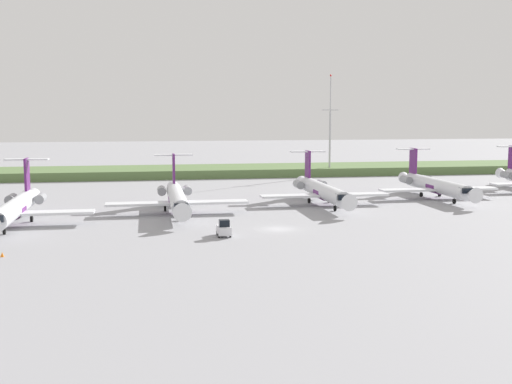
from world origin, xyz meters
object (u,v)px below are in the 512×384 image
at_px(regional_jet_third, 177,197).
at_px(antenna_mast, 330,134).
at_px(regional_jet_fifth, 435,185).
at_px(safety_cone_rear_marker, 2,254).
at_px(baggage_tug, 224,229).
at_px(regional_jet_second, 15,207).
at_px(regional_jet_fourth, 322,190).

relative_size(regional_jet_third, antenna_mast, 1.20).
relative_size(regional_jet_fifth, safety_cone_rear_marker, 56.36).
relative_size(regional_jet_third, safety_cone_rear_marker, 56.36).
height_order(regional_jet_third, regional_jet_fifth, same).
relative_size(regional_jet_third, baggage_tug, 9.69).
height_order(regional_jet_second, regional_jet_fourth, same).
height_order(regional_jet_third, baggage_tug, regional_jet_third).
bearing_deg(baggage_tug, antenna_mast, 64.25).
bearing_deg(regional_jet_third, regional_jet_fourth, 11.57).
bearing_deg(antenna_mast, regional_jet_third, -127.24).
bearing_deg(baggage_tug, safety_cone_rear_marker, -163.53).
bearing_deg(baggage_tug, regional_jet_fifth, 34.98).
xyz_separation_m(regional_jet_third, antenna_mast, (42.09, 55.36, 8.18)).
distance_m(regional_jet_fourth, baggage_tug, 33.89).
bearing_deg(baggage_tug, regional_jet_fourth, 51.78).
distance_m(regional_jet_third, regional_jet_fourth, 26.61).
bearing_deg(regional_jet_fifth, regional_jet_fourth, -168.94).
relative_size(regional_jet_fourth, safety_cone_rear_marker, 56.36).
bearing_deg(antenna_mast, baggage_tug, -115.75).
xyz_separation_m(regional_jet_fourth, baggage_tug, (-20.94, -26.60, -1.53)).
relative_size(regional_jet_second, regional_jet_fifth, 1.00).
bearing_deg(regional_jet_fourth, antenna_mast, 72.25).
xyz_separation_m(regional_jet_second, regional_jet_fifth, (73.67, 16.92, 0.00)).
bearing_deg(regional_jet_third, antenna_mast, 52.76).
relative_size(regional_jet_second, regional_jet_fourth, 1.00).
distance_m(regional_jet_fourth, regional_jet_fifth, 24.14).
bearing_deg(regional_jet_second, regional_jet_fifth, 12.93).
xyz_separation_m(antenna_mast, baggage_tug, (-36.96, -76.63, -9.71)).
xyz_separation_m(antenna_mast, safety_cone_rear_marker, (-63.36, -84.44, -10.44)).
distance_m(regional_jet_second, safety_cone_rear_marker, 22.39).
bearing_deg(regional_jet_fourth, regional_jet_third, -168.43).
bearing_deg(baggage_tug, regional_jet_third, 103.55).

